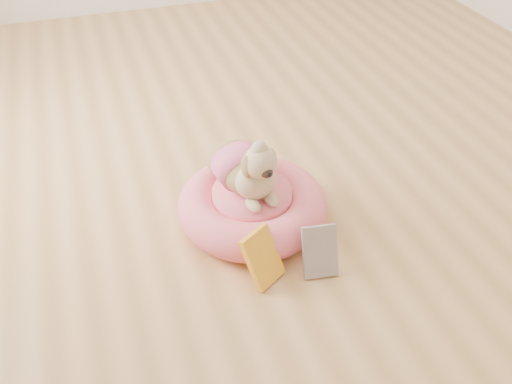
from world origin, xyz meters
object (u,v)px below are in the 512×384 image
object	(u,v)px
pet_bed	(252,206)
book_yellow	(263,258)
dog	(246,158)
book_white	(320,251)

from	to	relation	value
pet_bed	book_yellow	xyz separation A→B (m)	(-0.06, -0.32, 0.02)
dog	book_white	bearing A→B (deg)	-75.22
dog	book_white	world-z (taller)	dog
pet_bed	book_yellow	distance (m)	0.32
dog	book_white	xyz separation A→B (m)	(0.16, -0.37, -0.20)
dog	book_yellow	bearing A→B (deg)	-107.15
pet_bed	dog	size ratio (longest dim) A/B	1.55
book_white	book_yellow	bearing A→B (deg)	179.49
book_yellow	book_white	bearing A→B (deg)	-40.35
book_yellow	book_white	xyz separation A→B (m)	(0.21, -0.03, -0.00)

